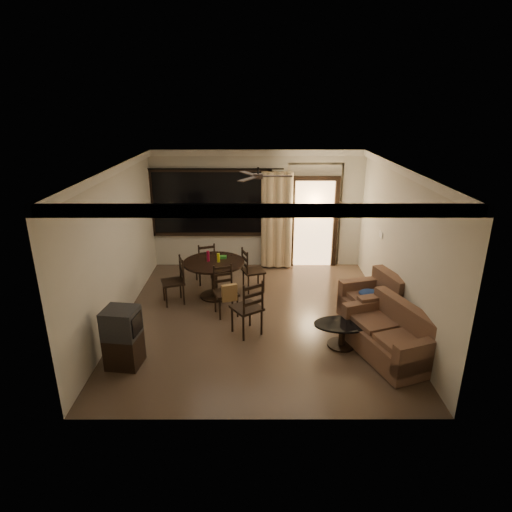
{
  "coord_description": "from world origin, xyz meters",
  "views": [
    {
      "loc": [
        -0.04,
        -7.17,
        3.84
      ],
      "look_at": [
        -0.04,
        0.2,
        1.15
      ],
      "focal_mm": 30.0,
      "sensor_mm": 36.0,
      "label": 1
    }
  ],
  "objects_px": {
    "dining_chair_east": "(253,278)",
    "armchair": "(374,303)",
    "dining_table": "(214,269)",
    "dining_chair_north": "(206,270)",
    "sofa": "(392,337)",
    "side_chair": "(247,318)",
    "dining_chair_south": "(226,300)",
    "coffee_table": "(342,331)",
    "tv_cabinet": "(123,337)",
    "dining_chair_west": "(174,290)"
  },
  "relations": [
    {
      "from": "sofa",
      "to": "dining_chair_north",
      "type": "bearing_deg",
      "value": 118.14
    },
    {
      "from": "dining_chair_north",
      "to": "sofa",
      "type": "xyz_separation_m",
      "value": [
        3.26,
        -2.93,
        0.05
      ]
    },
    {
      "from": "dining_chair_east",
      "to": "side_chair",
      "type": "xyz_separation_m",
      "value": [
        -0.09,
        -1.79,
        0.02
      ]
    },
    {
      "from": "dining_chair_east",
      "to": "side_chair",
      "type": "distance_m",
      "value": 1.79
    },
    {
      "from": "dining_chair_east",
      "to": "armchair",
      "type": "xyz_separation_m",
      "value": [
        2.21,
        -1.37,
        0.09
      ]
    },
    {
      "from": "dining_chair_east",
      "to": "dining_chair_north",
      "type": "relative_size",
      "value": 1.0
    },
    {
      "from": "armchair",
      "to": "side_chair",
      "type": "distance_m",
      "value": 2.33
    },
    {
      "from": "dining_chair_east",
      "to": "sofa",
      "type": "relative_size",
      "value": 0.55
    },
    {
      "from": "dining_chair_east",
      "to": "armchair",
      "type": "height_order",
      "value": "dining_chair_east"
    },
    {
      "from": "dining_table",
      "to": "side_chair",
      "type": "xyz_separation_m",
      "value": [
        0.7,
        -1.51,
        -0.31
      ]
    },
    {
      "from": "tv_cabinet",
      "to": "sofa",
      "type": "xyz_separation_m",
      "value": [
        4.15,
        0.26,
        -0.15
      ]
    },
    {
      "from": "dining_chair_north",
      "to": "armchair",
      "type": "height_order",
      "value": "dining_chair_north"
    },
    {
      "from": "tv_cabinet",
      "to": "coffee_table",
      "type": "xyz_separation_m",
      "value": [
        3.43,
        0.54,
        -0.2
      ]
    },
    {
      "from": "coffee_table",
      "to": "sofa",
      "type": "bearing_deg",
      "value": -21.49
    },
    {
      "from": "dining_chair_east",
      "to": "dining_chair_north",
      "type": "height_order",
      "value": "same"
    },
    {
      "from": "dining_chair_east",
      "to": "dining_chair_south",
      "type": "bearing_deg",
      "value": 135.7
    },
    {
      "from": "armchair",
      "to": "side_chair",
      "type": "bearing_deg",
      "value": 175.07
    },
    {
      "from": "dining_table",
      "to": "dining_chair_south",
      "type": "xyz_separation_m",
      "value": [
        0.29,
        -0.81,
        -0.31
      ]
    },
    {
      "from": "dining_chair_east",
      "to": "tv_cabinet",
      "type": "distance_m",
      "value": 3.36
    },
    {
      "from": "dining_chair_east",
      "to": "armchair",
      "type": "relative_size",
      "value": 0.86
    },
    {
      "from": "dining_chair_north",
      "to": "side_chair",
      "type": "bearing_deg",
      "value": 93.38
    },
    {
      "from": "dining_chair_west",
      "to": "tv_cabinet",
      "type": "xyz_separation_m",
      "value": [
        -0.37,
        -2.16,
        0.19
      ]
    },
    {
      "from": "dining_chair_west",
      "to": "armchair",
      "type": "xyz_separation_m",
      "value": [
        3.78,
        -0.8,
        0.09
      ]
    },
    {
      "from": "dining_chair_north",
      "to": "dining_chair_west",
      "type": "bearing_deg",
      "value": 43.24
    },
    {
      "from": "dining_table",
      "to": "sofa",
      "type": "bearing_deg",
      "value": -36.23
    },
    {
      "from": "dining_chair_west",
      "to": "dining_chair_north",
      "type": "relative_size",
      "value": 1.0
    },
    {
      "from": "dining_table",
      "to": "coffee_table",
      "type": "bearing_deg",
      "value": -40.07
    },
    {
      "from": "armchair",
      "to": "coffee_table",
      "type": "distance_m",
      "value": 1.1
    },
    {
      "from": "dining_chair_east",
      "to": "dining_chair_north",
      "type": "distance_m",
      "value": 1.15
    },
    {
      "from": "tv_cabinet",
      "to": "armchair",
      "type": "distance_m",
      "value": 4.37
    },
    {
      "from": "coffee_table",
      "to": "side_chair",
      "type": "distance_m",
      "value": 1.62
    },
    {
      "from": "dining_chair_west",
      "to": "armchair",
      "type": "relative_size",
      "value": 0.86
    },
    {
      "from": "dining_chair_north",
      "to": "sofa",
      "type": "relative_size",
      "value": 0.55
    },
    {
      "from": "tv_cabinet",
      "to": "sofa",
      "type": "height_order",
      "value": "tv_cabinet"
    },
    {
      "from": "side_chair",
      "to": "dining_chair_north",
      "type": "bearing_deg",
      "value": -100.51
    },
    {
      "from": "dining_chair_south",
      "to": "coffee_table",
      "type": "bearing_deg",
      "value": -49.02
    },
    {
      "from": "dining_table",
      "to": "dining_chair_north",
      "type": "bearing_deg",
      "value": 110.02
    },
    {
      "from": "armchair",
      "to": "side_chair",
      "type": "xyz_separation_m",
      "value": [
        -2.29,
        -0.43,
        -0.07
      ]
    },
    {
      "from": "sofa",
      "to": "coffee_table",
      "type": "bearing_deg",
      "value": 138.59
    },
    {
      "from": "dining_chair_south",
      "to": "dining_chair_west",
      "type": "bearing_deg",
      "value": 134.3
    },
    {
      "from": "tv_cabinet",
      "to": "sofa",
      "type": "distance_m",
      "value": 4.16
    },
    {
      "from": "dining_chair_south",
      "to": "coffee_table",
      "type": "height_order",
      "value": "dining_chair_south"
    },
    {
      "from": "dining_chair_west",
      "to": "dining_table",
      "type": "bearing_deg",
      "value": 90.07
    },
    {
      "from": "sofa",
      "to": "side_chair",
      "type": "xyz_separation_m",
      "value": [
        -2.29,
        0.68,
        -0.02
      ]
    },
    {
      "from": "dining_chair_south",
      "to": "side_chair",
      "type": "bearing_deg",
      "value": -79.76
    },
    {
      "from": "dining_chair_east",
      "to": "armchair",
      "type": "bearing_deg",
      "value": -141.66
    },
    {
      "from": "dining_chair_west",
      "to": "coffee_table",
      "type": "distance_m",
      "value": 3.46
    },
    {
      "from": "dining_chair_south",
      "to": "tv_cabinet",
      "type": "xyz_separation_m",
      "value": [
        -1.45,
        -1.64,
        0.17
      ]
    },
    {
      "from": "dining_chair_east",
      "to": "coffee_table",
      "type": "distance_m",
      "value": 2.65
    },
    {
      "from": "sofa",
      "to": "side_chair",
      "type": "bearing_deg",
      "value": 143.47
    }
  ]
}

